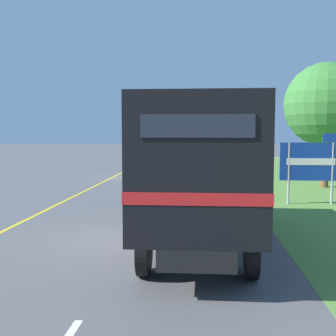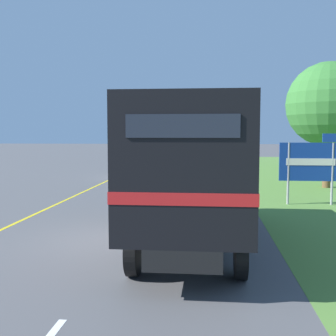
{
  "view_description": "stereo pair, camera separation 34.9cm",
  "coord_description": "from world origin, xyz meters",
  "px_view_note": "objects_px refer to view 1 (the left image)",
  "views": [
    {
      "loc": [
        1.74,
        -10.35,
        2.68
      ],
      "look_at": [
        0.3,
        7.73,
        1.2
      ],
      "focal_mm": 45.0,
      "sensor_mm": 36.0,
      "label": 1
    },
    {
      "loc": [
        2.09,
        -10.31,
        2.68
      ],
      "look_at": [
        0.3,
        7.73,
        1.2
      ],
      "focal_mm": 45.0,
      "sensor_mm": 36.0,
      "label": 2
    }
  ],
  "objects_px": {
    "highway_sign": "(312,162)",
    "roadside_tree_mid": "(335,116)",
    "roadside_tree_far": "(327,115)",
    "lead_car_white_ahead": "(204,152)",
    "lead_car_white": "(143,161)",
    "horse_trailer_truck": "(199,166)",
    "roadside_tree_near": "(326,105)"
  },
  "relations": [
    {
      "from": "roadside_tree_far",
      "to": "lead_car_white_ahead",
      "type": "bearing_deg",
      "value": 150.05
    },
    {
      "from": "lead_car_white",
      "to": "lead_car_white_ahead",
      "type": "bearing_deg",
      "value": 74.42
    },
    {
      "from": "lead_car_white_ahead",
      "to": "roadside_tree_mid",
      "type": "relative_size",
      "value": 0.74
    },
    {
      "from": "lead_car_white_ahead",
      "to": "lead_car_white",
      "type": "bearing_deg",
      "value": -105.58
    },
    {
      "from": "horse_trailer_truck",
      "to": "lead_car_white",
      "type": "distance_m",
      "value": 16.08
    },
    {
      "from": "roadside_tree_mid",
      "to": "roadside_tree_far",
      "type": "relative_size",
      "value": 0.88
    },
    {
      "from": "lead_car_white_ahead",
      "to": "roadside_tree_near",
      "type": "bearing_deg",
      "value": -71.64
    },
    {
      "from": "highway_sign",
      "to": "roadside_tree_near",
      "type": "height_order",
      "value": "roadside_tree_near"
    },
    {
      "from": "lead_car_white",
      "to": "roadside_tree_far",
      "type": "relative_size",
      "value": 0.62
    },
    {
      "from": "horse_trailer_truck",
      "to": "roadside_tree_near",
      "type": "bearing_deg",
      "value": 61.46
    },
    {
      "from": "roadside_tree_near",
      "to": "roadside_tree_mid",
      "type": "height_order",
      "value": "roadside_tree_near"
    },
    {
      "from": "highway_sign",
      "to": "roadside_tree_mid",
      "type": "height_order",
      "value": "roadside_tree_mid"
    },
    {
      "from": "highway_sign",
      "to": "roadside_tree_mid",
      "type": "xyz_separation_m",
      "value": [
        4.39,
        11.7,
        2.2
      ]
    },
    {
      "from": "lead_car_white_ahead",
      "to": "highway_sign",
      "type": "xyz_separation_m",
      "value": [
        3.96,
        -23.17,
        0.64
      ]
    },
    {
      "from": "highway_sign",
      "to": "roadside_tree_far",
      "type": "bearing_deg",
      "value": 72.48
    },
    {
      "from": "lead_car_white",
      "to": "roadside_tree_near",
      "type": "relative_size",
      "value": 0.64
    },
    {
      "from": "lead_car_white_ahead",
      "to": "roadside_tree_mid",
      "type": "xyz_separation_m",
      "value": [
        8.34,
        -11.48,
        2.84
      ]
    },
    {
      "from": "lead_car_white_ahead",
      "to": "highway_sign",
      "type": "height_order",
      "value": "highway_sign"
    },
    {
      "from": "horse_trailer_truck",
      "to": "roadside_tree_mid",
      "type": "height_order",
      "value": "roadside_tree_mid"
    },
    {
      "from": "roadside_tree_far",
      "to": "highway_sign",
      "type": "bearing_deg",
      "value": -107.52
    },
    {
      "from": "lead_car_white",
      "to": "roadside_tree_mid",
      "type": "distance_m",
      "value": 12.66
    },
    {
      "from": "lead_car_white",
      "to": "lead_car_white_ahead",
      "type": "xyz_separation_m",
      "value": [
        3.81,
        13.66,
        -0.04
      ]
    },
    {
      "from": "highway_sign",
      "to": "roadside_tree_mid",
      "type": "bearing_deg",
      "value": 69.44
    },
    {
      "from": "lead_car_white_ahead",
      "to": "roadside_tree_far",
      "type": "relative_size",
      "value": 0.65
    },
    {
      "from": "horse_trailer_truck",
      "to": "highway_sign",
      "type": "height_order",
      "value": "horse_trailer_truck"
    },
    {
      "from": "lead_car_white",
      "to": "roadside_tree_near",
      "type": "xyz_separation_m",
      "value": [
        9.74,
        -4.23,
        3.1
      ]
    },
    {
      "from": "highway_sign",
      "to": "roadside_tree_mid",
      "type": "relative_size",
      "value": 0.48
    },
    {
      "from": "lead_car_white_ahead",
      "to": "highway_sign",
      "type": "distance_m",
      "value": 23.52
    },
    {
      "from": "horse_trailer_truck",
      "to": "roadside_tree_far",
      "type": "distance_m",
      "value": 25.86
    },
    {
      "from": "lead_car_white",
      "to": "roadside_tree_far",
      "type": "height_order",
      "value": "roadside_tree_far"
    },
    {
      "from": "horse_trailer_truck",
      "to": "highway_sign",
      "type": "xyz_separation_m",
      "value": [
        4.24,
        6.14,
        -0.29
      ]
    },
    {
      "from": "lead_car_white",
      "to": "highway_sign",
      "type": "xyz_separation_m",
      "value": [
        7.76,
        -9.52,
        0.6
      ]
    }
  ]
}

